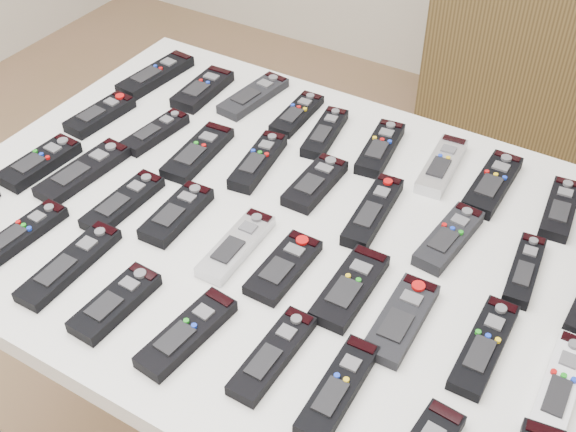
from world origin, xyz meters
The scene contains 34 objects.
table centered at (0.14, 0.11, 0.72)m, with size 1.25×0.88×0.78m.
remote_0 centered at (-0.38, 0.38, 0.79)m, with size 0.06×0.20×0.02m, color black.
remote_1 centered at (-0.25, 0.38, 0.79)m, with size 0.06×0.16×0.02m, color black.
remote_2 centered at (-0.14, 0.42, 0.79)m, with size 0.06×0.18×0.02m, color black.
remote_3 centered at (-0.02, 0.41, 0.79)m, with size 0.05×0.16×0.02m, color black.
remote_4 centered at (0.06, 0.38, 0.79)m, with size 0.05×0.16×0.02m, color black.
remote_5 centered at (0.18, 0.39, 0.79)m, with size 0.05×0.17×0.02m, color black.
remote_6 centered at (0.31, 0.40, 0.79)m, with size 0.05×0.18×0.02m, color #B7B7BC.
remote_7 centered at (0.41, 0.39, 0.79)m, with size 0.06×0.18×0.02m, color black.
remote_8 centered at (0.54, 0.39, 0.79)m, with size 0.05×0.16×0.02m, color black.
remote_10 centered at (-0.37, 0.19, 0.79)m, with size 0.05×0.16×0.02m, color black.
remote_11 centered at (-0.23, 0.20, 0.79)m, with size 0.05×0.16×0.02m, color black.
remote_12 centered at (-0.12, 0.19, 0.79)m, with size 0.06×0.18×0.02m, color black.
remote_13 centered at (0.00, 0.22, 0.79)m, with size 0.05×0.18×0.02m, color black.
remote_14 centered at (0.13, 0.22, 0.79)m, with size 0.06×0.16×0.02m, color black.
remote_15 centered at (0.25, 0.21, 0.79)m, with size 0.05×0.19×0.02m, color black.
remote_16 centered at (0.40, 0.21, 0.79)m, with size 0.05×0.17×0.02m, color black.
remote_17 centered at (0.53, 0.20, 0.79)m, with size 0.04×0.16×0.02m, color black.
remote_19 centered at (-0.36, 0.00, 0.79)m, with size 0.06×0.16×0.02m, color black.
remote_20 centered at (-0.27, 0.03, 0.79)m, with size 0.06×0.20×0.02m, color black.
remote_21 centered at (-0.14, 0.00, 0.79)m, with size 0.05×0.17×0.02m, color black.
remote_22 centered at (-0.04, 0.02, 0.79)m, with size 0.06×0.16×0.02m, color black.
remote_23 centered at (0.10, 0.01, 0.79)m, with size 0.05×0.17×0.02m, color #B7B7BC.
remote_24 centered at (0.19, 0.01, 0.79)m, with size 0.06×0.16×0.02m, color black.
remote_25 centered at (0.30, 0.02, 0.79)m, with size 0.06×0.17×0.02m, color black.
remote_26 centered at (0.40, 0.00, 0.79)m, with size 0.06×0.17×0.02m, color black.
remote_27 centered at (0.53, 0.02, 0.79)m, with size 0.05×0.19×0.02m, color black.
remote_28 centered at (0.64, 0.01, 0.79)m, with size 0.05×0.19×0.02m, color silver.
remote_30 centered at (-0.24, -0.16, 0.79)m, with size 0.05×0.17×0.02m, color black.
remote_31 centered at (-0.11, -0.17, 0.79)m, with size 0.05×0.20×0.02m, color black.
remote_32 centered at (0.01, -0.20, 0.79)m, with size 0.06×0.16×0.02m, color black.
remote_33 centered at (0.14, -0.19, 0.79)m, with size 0.05×0.17×0.02m, color black.
remote_34 centered at (0.27, -0.15, 0.79)m, with size 0.05×0.17×0.02m, color black.
remote_35 centered at (0.38, -0.16, 0.79)m, with size 0.05×0.18×0.02m, color black.
Camera 1 is at (0.63, -0.70, 1.63)m, focal length 45.00 mm.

